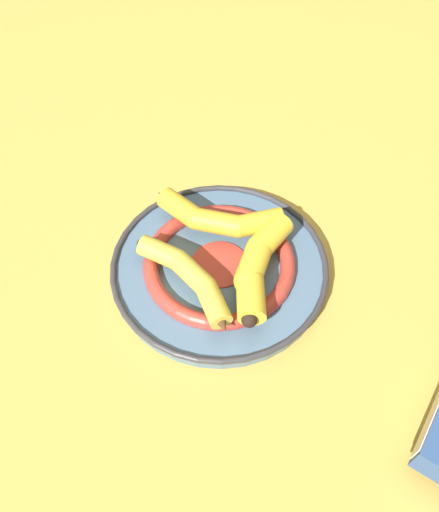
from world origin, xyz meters
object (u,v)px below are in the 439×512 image
object	(u,v)px
decorative_bowl	(220,266)
banana_a	(190,277)
banana_c	(258,263)
banana_b	(216,217)

from	to	relation	value
decorative_bowl	banana_a	distance (m)	0.07
banana_c	decorative_bowl	bearing A→B (deg)	-94.29
banana_b	banana_c	world-z (taller)	banana_c
decorative_bowl	banana_a	bearing A→B (deg)	-156.25
banana_a	banana_c	distance (m)	0.09
decorative_bowl	banana_a	size ratio (longest dim) A/B	1.71
decorative_bowl	banana_c	xyz separation A→B (m)	(0.04, -0.04, 0.04)
banana_a	banana_c	size ratio (longest dim) A/B	1.17
banana_b	banana_c	size ratio (longest dim) A/B	1.08
banana_a	banana_c	xyz separation A→B (m)	(0.09, -0.02, 0.00)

